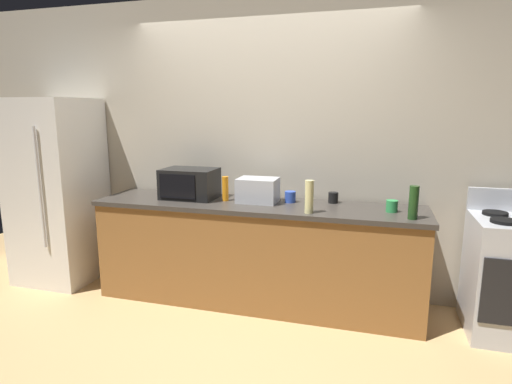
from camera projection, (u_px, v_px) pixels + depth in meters
name	position (u px, v px, depth m)	size (l,w,h in m)	color
ground_plane	(242.00, 322.00, 3.38)	(8.00, 8.00, 0.00)	tan
back_wall	(268.00, 147.00, 3.89)	(6.40, 0.10, 2.70)	#B2A893
counter_run	(256.00, 253.00, 3.67)	(2.84, 0.64, 0.90)	brown
refrigerator	(58.00, 191.00, 4.14)	(0.72, 0.73, 1.80)	white
stove_range	(512.00, 277.00, 3.13)	(0.60, 0.61, 1.08)	#B7BABF
microwave	(190.00, 184.00, 3.78)	(0.48, 0.35, 0.27)	black
toaster_oven	(258.00, 190.00, 3.62)	(0.34, 0.26, 0.21)	#B7BABF
bottle_dish_soap	(225.00, 189.00, 3.67)	(0.06, 0.06, 0.22)	orange
bottle_wine	(414.00, 203.00, 3.04)	(0.07, 0.07, 0.25)	#1E3F19
bottle_vinegar	(309.00, 197.00, 3.23)	(0.07, 0.07, 0.26)	beige
mug_black	(333.00, 198.00, 3.60)	(0.09, 0.09, 0.09)	black
mug_green	(392.00, 206.00, 3.28)	(0.09, 0.09, 0.09)	#2D8C47
mug_blue	(290.00, 197.00, 3.62)	(0.09, 0.09, 0.10)	#2D4CB2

